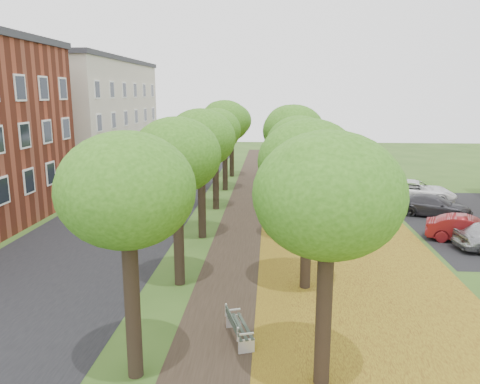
% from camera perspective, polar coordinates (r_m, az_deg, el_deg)
% --- Properties ---
extents(ground, '(120.00, 120.00, 0.00)m').
position_cam_1_polar(ground, '(13.02, -2.50, -21.74)').
color(ground, '#2D4C19').
rests_on(ground, ground).
extents(street_asphalt, '(8.00, 70.00, 0.01)m').
position_cam_1_polar(street_asphalt, '(28.15, -14.45, -3.29)').
color(street_asphalt, black).
rests_on(street_asphalt, ground).
extents(footpath, '(3.20, 70.00, 0.01)m').
position_cam_1_polar(footpath, '(26.78, 1.01, -3.68)').
color(footpath, black).
rests_on(footpath, ground).
extents(leaf_verge, '(7.50, 70.00, 0.01)m').
position_cam_1_polar(leaf_verge, '(27.02, 11.68, -3.79)').
color(leaf_verge, olive).
rests_on(leaf_verge, ground).
extents(tree_row_west, '(3.46, 33.46, 6.32)m').
position_cam_1_polar(tree_row_west, '(26.11, -3.81, 6.60)').
color(tree_row_west, black).
rests_on(tree_row_west, ground).
extents(tree_row_east, '(3.46, 33.46, 6.32)m').
position_cam_1_polar(tree_row_east, '(25.91, 6.83, 6.50)').
color(tree_row_east, black).
rests_on(tree_row_east, ground).
extents(building_cream, '(10.30, 20.30, 10.40)m').
position_cam_1_polar(building_cream, '(47.46, -19.04, 8.88)').
color(building_cream, beige).
rests_on(building_cream, ground).
extents(bench, '(0.98, 1.76, 0.80)m').
position_cam_1_polar(bench, '(14.46, -0.26, -16.12)').
color(bench, '#2C372D').
rests_on(bench, ground).
extents(car_red, '(4.15, 2.55, 1.29)m').
position_cam_1_polar(car_red, '(25.69, 26.05, -4.12)').
color(car_red, maroon).
rests_on(car_red, ground).
extents(car_grey, '(4.66, 3.23, 1.25)m').
position_cam_1_polar(car_grey, '(30.24, 22.53, -1.57)').
color(car_grey, '#303035').
rests_on(car_grey, ground).
extents(car_white, '(5.72, 3.63, 1.47)m').
position_cam_1_polar(car_white, '(33.76, 20.53, 0.11)').
color(car_white, white).
rests_on(car_white, ground).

